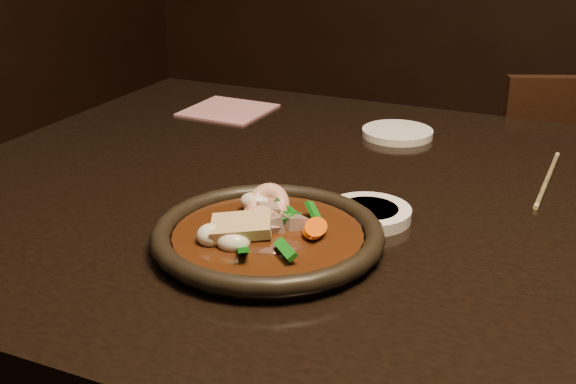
% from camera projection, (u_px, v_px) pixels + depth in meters
% --- Properties ---
extents(table, '(1.60, 0.90, 0.75)m').
position_uv_depth(table, '(526.00, 283.00, 0.88)').
color(table, black).
rests_on(table, floor).
extents(chair, '(0.50, 0.50, 0.80)m').
position_uv_depth(chair, '(559.00, 230.00, 1.57)').
color(chair, black).
rests_on(chair, floor).
extents(plate, '(0.26, 0.26, 0.03)m').
position_uv_depth(plate, '(268.00, 236.00, 0.80)').
color(plate, black).
rests_on(plate, table).
extents(stirfry, '(0.13, 0.16, 0.06)m').
position_uv_depth(stirfry, '(262.00, 230.00, 0.80)').
color(stirfry, '#321609').
rests_on(stirfry, plate).
extents(soy_dish, '(0.10, 0.10, 0.01)m').
position_uv_depth(soy_dish, '(368.00, 213.00, 0.87)').
color(soy_dish, white).
rests_on(soy_dish, table).
extents(saucer_left, '(0.11, 0.11, 0.01)m').
position_uv_depth(saucer_left, '(397.00, 133.00, 1.16)').
color(saucer_left, white).
rests_on(saucer_left, table).
extents(chopsticks, '(0.01, 0.22, 0.01)m').
position_uv_depth(chopsticks, '(548.00, 179.00, 0.98)').
color(chopsticks, tan).
rests_on(chopsticks, table).
extents(napkin, '(0.14, 0.14, 0.00)m').
position_uv_depth(napkin, '(228.00, 110.00, 1.30)').
color(napkin, '#B7707C').
rests_on(napkin, table).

